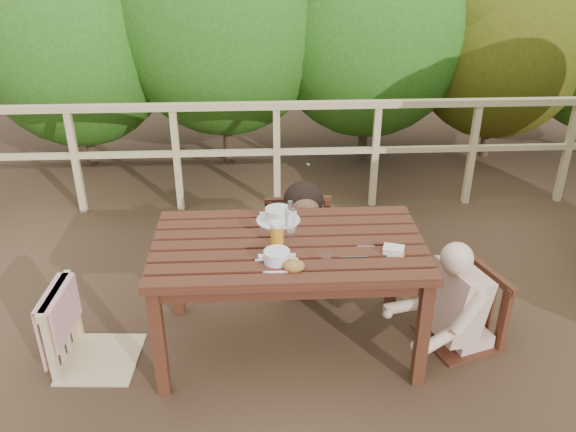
{
  "coord_description": "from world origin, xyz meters",
  "views": [
    {
      "loc": [
        -0.16,
        -3.02,
        2.48
      ],
      "look_at": [
        0.0,
        0.05,
        0.9
      ],
      "focal_mm": 36.98,
      "sensor_mm": 36.0,
      "label": 1
    }
  ],
  "objects_px": {
    "bread_roll": "(294,266)",
    "butter_tub": "(393,251)",
    "woman": "(301,199)",
    "diner_right": "(474,259)",
    "bottle": "(290,221)",
    "chair_far": "(301,215)",
    "beer_glass": "(277,234)",
    "chair_right": "(466,281)",
    "table": "(288,296)",
    "soup_near": "(277,257)",
    "soup_far": "(278,215)",
    "chair_left": "(90,296)",
    "tumbler": "(326,261)"
  },
  "relations": [
    {
      "from": "bread_roll",
      "to": "butter_tub",
      "type": "height_order",
      "value": "bread_roll"
    },
    {
      "from": "woman",
      "to": "diner_right",
      "type": "xyz_separation_m",
      "value": [
        1.0,
        -0.84,
        -0.02
      ]
    },
    {
      "from": "diner_right",
      "to": "bottle",
      "type": "distance_m",
      "value": 1.15
    },
    {
      "from": "chair_far",
      "to": "beer_glass",
      "type": "distance_m",
      "value": 0.91
    },
    {
      "from": "diner_right",
      "to": "butter_tub",
      "type": "xyz_separation_m",
      "value": [
        -0.54,
        -0.15,
        0.16
      ]
    },
    {
      "from": "chair_right",
      "to": "diner_right",
      "type": "relative_size",
      "value": 0.74
    },
    {
      "from": "table",
      "to": "chair_far",
      "type": "relative_size",
      "value": 1.55
    },
    {
      "from": "chair_right",
      "to": "diner_right",
      "type": "xyz_separation_m",
      "value": [
        0.03,
        0.0,
        0.16
      ]
    },
    {
      "from": "soup_near",
      "to": "soup_far",
      "type": "height_order",
      "value": "soup_far"
    },
    {
      "from": "table",
      "to": "soup_far",
      "type": "relative_size",
      "value": 5.79
    },
    {
      "from": "chair_left",
      "to": "soup_near",
      "type": "xyz_separation_m",
      "value": [
        1.09,
        -0.12,
        0.3
      ]
    },
    {
      "from": "table",
      "to": "woman",
      "type": "distance_m",
      "value": 0.88
    },
    {
      "from": "woman",
      "to": "soup_near",
      "type": "bearing_deg",
      "value": 76.8
    },
    {
      "from": "soup_far",
      "to": "bottle",
      "type": "height_order",
      "value": "bottle"
    },
    {
      "from": "table",
      "to": "bread_roll",
      "type": "height_order",
      "value": "bread_roll"
    },
    {
      "from": "beer_glass",
      "to": "tumbler",
      "type": "relative_size",
      "value": 2.15
    },
    {
      "from": "bottle",
      "to": "butter_tub",
      "type": "bearing_deg",
      "value": -18.96
    },
    {
      "from": "beer_glass",
      "to": "bread_roll",
      "type": "bearing_deg",
      "value": -73.69
    },
    {
      "from": "table",
      "to": "chair_left",
      "type": "relative_size",
      "value": 1.67
    },
    {
      "from": "table",
      "to": "soup_far",
      "type": "height_order",
      "value": "soup_far"
    },
    {
      "from": "butter_tub",
      "to": "tumbler",
      "type": "bearing_deg",
      "value": -147.37
    },
    {
      "from": "soup_near",
      "to": "beer_glass",
      "type": "distance_m",
      "value": 0.2
    },
    {
      "from": "chair_left",
      "to": "bottle",
      "type": "xyz_separation_m",
      "value": [
        1.18,
        0.14,
        0.39
      ]
    },
    {
      "from": "chair_right",
      "to": "bread_roll",
      "type": "xyz_separation_m",
      "value": [
        -1.09,
        -0.29,
        0.33
      ]
    },
    {
      "from": "bottle",
      "to": "tumbler",
      "type": "height_order",
      "value": "bottle"
    },
    {
      "from": "diner_right",
      "to": "soup_near",
      "type": "bearing_deg",
      "value": 81.78
    },
    {
      "from": "diner_right",
      "to": "butter_tub",
      "type": "bearing_deg",
      "value": 87.06
    },
    {
      "from": "chair_left",
      "to": "woman",
      "type": "distance_m",
      "value": 1.61
    },
    {
      "from": "soup_near",
      "to": "chair_far",
      "type": "bearing_deg",
      "value": 78.42
    },
    {
      "from": "woman",
      "to": "bottle",
      "type": "distance_m",
      "value": 0.83
    },
    {
      "from": "soup_far",
      "to": "tumbler",
      "type": "bearing_deg",
      "value": -65.64
    },
    {
      "from": "table",
      "to": "chair_far",
      "type": "distance_m",
      "value": 0.84
    },
    {
      "from": "chair_right",
      "to": "butter_tub",
      "type": "relative_size",
      "value": 7.59
    },
    {
      "from": "diner_right",
      "to": "tumbler",
      "type": "distance_m",
      "value": 0.98
    },
    {
      "from": "table",
      "to": "butter_tub",
      "type": "height_order",
      "value": "butter_tub"
    },
    {
      "from": "table",
      "to": "chair_far",
      "type": "bearing_deg",
      "value": 80.56
    },
    {
      "from": "bottle",
      "to": "tumbler",
      "type": "xyz_separation_m",
      "value": [
        0.18,
        -0.3,
        -0.09
      ]
    },
    {
      "from": "chair_right",
      "to": "soup_far",
      "type": "height_order",
      "value": "chair_right"
    },
    {
      "from": "woman",
      "to": "soup_far",
      "type": "xyz_separation_m",
      "value": [
        -0.18,
        -0.55,
        0.16
      ]
    },
    {
      "from": "chair_right",
      "to": "soup_near",
      "type": "bearing_deg",
      "value": -97.97
    },
    {
      "from": "beer_glass",
      "to": "butter_tub",
      "type": "xyz_separation_m",
      "value": [
        0.66,
        -0.13,
        -0.05
      ]
    },
    {
      "from": "woman",
      "to": "diner_right",
      "type": "bearing_deg",
      "value": 137.94
    },
    {
      "from": "bread_roll",
      "to": "chair_far",
      "type": "bearing_deg",
      "value": 83.82
    },
    {
      "from": "chair_right",
      "to": "beer_glass",
      "type": "distance_m",
      "value": 1.23
    },
    {
      "from": "table",
      "to": "bottle",
      "type": "xyz_separation_m",
      "value": [
        0.01,
        0.05,
        0.5
      ]
    },
    {
      "from": "chair_right",
      "to": "bread_roll",
      "type": "relative_size",
      "value": 7.66
    },
    {
      "from": "chair_left",
      "to": "tumbler",
      "type": "height_order",
      "value": "chair_left"
    },
    {
      "from": "table",
      "to": "chair_far",
      "type": "xyz_separation_m",
      "value": [
        0.14,
        0.81,
        0.15
      ]
    },
    {
      "from": "chair_left",
      "to": "bread_roll",
      "type": "distance_m",
      "value": 1.24
    },
    {
      "from": "soup_near",
      "to": "tumbler",
      "type": "height_order",
      "value": "soup_near"
    }
  ]
}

